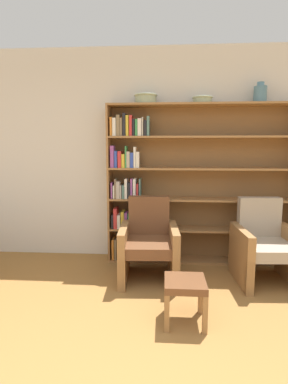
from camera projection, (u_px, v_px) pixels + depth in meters
The scene contains 8 objects.
wall_back at pixel (164, 155), 3.97m from camera, with size 12.00×0.06×2.75m.
bookshelf at pixel (183, 185), 3.84m from camera, with size 2.39×0.30×2.01m.
bowl_copper at pixel (146, 99), 3.70m from camera, with size 0.29×0.29×0.12m.
bowl_olive at pixel (202, 100), 3.65m from camera, with size 0.25×0.25×0.08m.
vase_tall at pixel (260, 94), 3.60m from camera, with size 0.15×0.15×0.24m.
armchair_leather at pixel (149, 244), 3.39m from camera, with size 0.67×0.71×0.90m.
armchair_cushioned at pixel (265, 246), 3.31m from camera, with size 0.67×0.71×0.90m.
footstool at pixel (185, 288), 2.50m from camera, with size 0.34×0.34×0.38m.
Camera 1 is at (0.00, -1.16, 1.46)m, focal length 28.00 mm.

